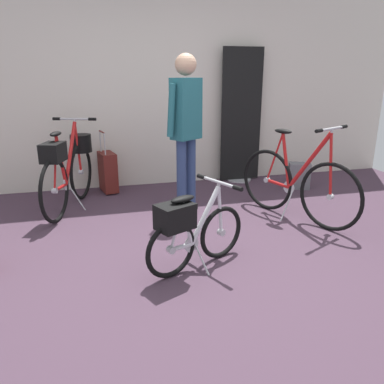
# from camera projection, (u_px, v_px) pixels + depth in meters

# --- Properties ---
(ground_plane) EXTENTS (7.42, 7.42, 0.00)m
(ground_plane) POSITION_uv_depth(u_px,v_px,m) (203.00, 262.00, 3.27)
(ground_plane) COLOR #473342
(back_wall) EXTENTS (7.42, 0.10, 2.86)m
(back_wall) POSITION_uv_depth(u_px,v_px,m) (153.00, 82.00, 5.19)
(back_wall) COLOR silver
(back_wall) RESTS_ON ground_plane
(floor_banner_stand) EXTENTS (0.60, 0.36, 1.90)m
(floor_banner_stand) POSITION_uv_depth(u_px,v_px,m) (241.00, 123.00, 5.49)
(floor_banner_stand) COLOR #B7B7BC
(floor_banner_stand) RESTS_ON ground_plane
(folding_bike_foreground) EXTENTS (0.93, 0.59, 0.72)m
(folding_bike_foreground) POSITION_uv_depth(u_px,v_px,m) (190.00, 229.00, 3.05)
(folding_bike_foreground) COLOR black
(folding_bike_foreground) RESTS_ON ground_plane
(display_bike_left) EXTENTS (0.62, 1.44, 1.04)m
(display_bike_left) POSITION_uv_depth(u_px,v_px,m) (69.00, 166.00, 4.44)
(display_bike_left) COLOR black
(display_bike_left) RESTS_ON ground_plane
(display_bike_right) EXTENTS (0.74, 1.40, 1.06)m
(display_bike_right) POSITION_uv_depth(u_px,v_px,m) (297.00, 184.00, 4.14)
(display_bike_right) COLOR black
(display_bike_right) RESTS_ON ground_plane
(visitor_near_wall) EXTENTS (0.45, 0.38, 1.75)m
(visitor_near_wall) POSITION_uv_depth(u_px,v_px,m) (186.00, 124.00, 4.19)
(visitor_near_wall) COLOR navy
(visitor_near_wall) RESTS_ON ground_plane
(rolling_suitcase) EXTENTS (0.25, 0.39, 0.83)m
(rolling_suitcase) POSITION_uv_depth(u_px,v_px,m) (108.00, 172.00, 5.11)
(rolling_suitcase) COLOR maroon
(rolling_suitcase) RESTS_ON ground_plane
(handbag_on_floor) EXTENTS (0.34, 0.29, 0.36)m
(handbag_on_floor) POSITION_uv_depth(u_px,v_px,m) (299.00, 176.00, 5.31)
(handbag_on_floor) COLOR slate
(handbag_on_floor) RESTS_ON ground_plane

